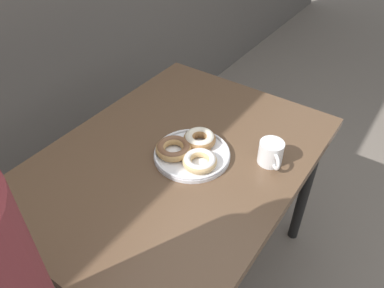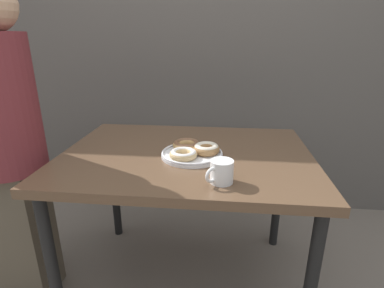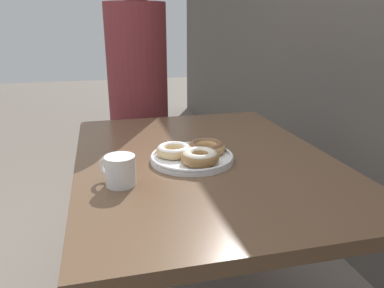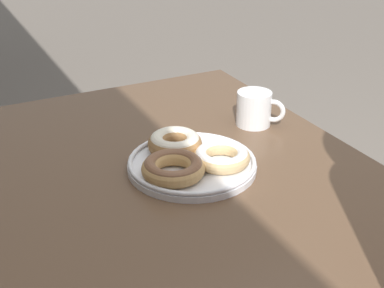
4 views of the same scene
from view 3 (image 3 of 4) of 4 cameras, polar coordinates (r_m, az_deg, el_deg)
name	(u,v)px [view 3 (image 3 of 4)]	position (r m, az deg, el deg)	size (l,w,h in m)	color
dining_table	(204,177)	(1.33, 1.78, -5.08)	(1.16, 0.86, 0.77)	brown
donut_plate	(194,154)	(1.25, 0.25, -1.47)	(0.28, 0.28, 0.06)	white
coffee_mug	(120,170)	(1.09, -10.98, -3.92)	(0.10, 0.10, 0.09)	white
person_figure	(138,102)	(2.03, -8.18, 6.39)	(0.33, 0.31, 1.51)	brown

